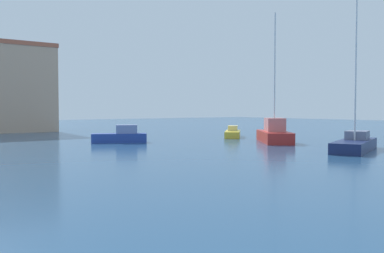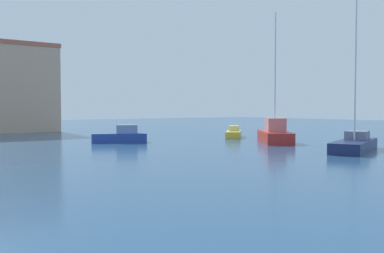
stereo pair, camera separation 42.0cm
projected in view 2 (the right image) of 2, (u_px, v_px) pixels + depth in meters
water at (172, 151)px, 29.36m from camera, size 160.00×160.00×0.00m
sailboat_navy_behind_lamppost at (355, 143)px, 29.49m from camera, size 7.24×4.57×10.91m
motorboat_blue_distant_north at (121, 136)px, 36.56m from camera, size 4.57×3.22×1.47m
sailboat_red_outer_mooring at (275, 134)px, 36.74m from camera, size 5.54×6.31×10.76m
motorboat_yellow_center_channel at (234, 133)px, 43.11m from camera, size 4.31×4.39×1.13m
waterfront_apartments at (17, 88)px, 53.21m from camera, size 8.69×6.69×10.57m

